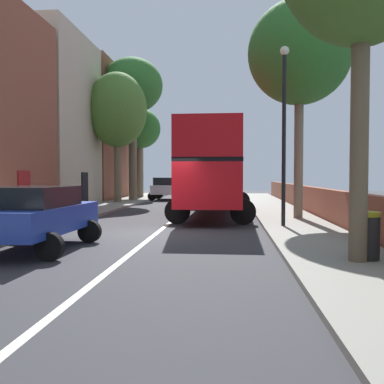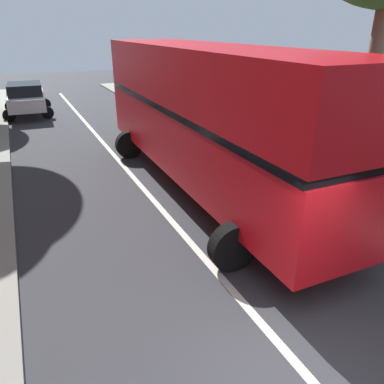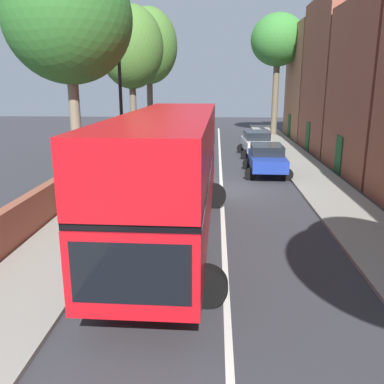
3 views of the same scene
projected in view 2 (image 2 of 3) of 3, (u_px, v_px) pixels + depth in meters
name	position (u px, v px, depth m)	size (l,w,h in m)	color
ground_plane	(314.00, 384.00, 5.09)	(84.00, 84.00, 0.00)	#333338
road_centre_line	(314.00, 384.00, 5.09)	(0.16, 54.00, 0.01)	silver
double_decker_bus	(206.00, 111.00, 10.29)	(3.69, 11.33, 4.06)	red
parked_car_white_left_3	(26.00, 97.00, 20.22)	(2.63, 4.30, 1.74)	silver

